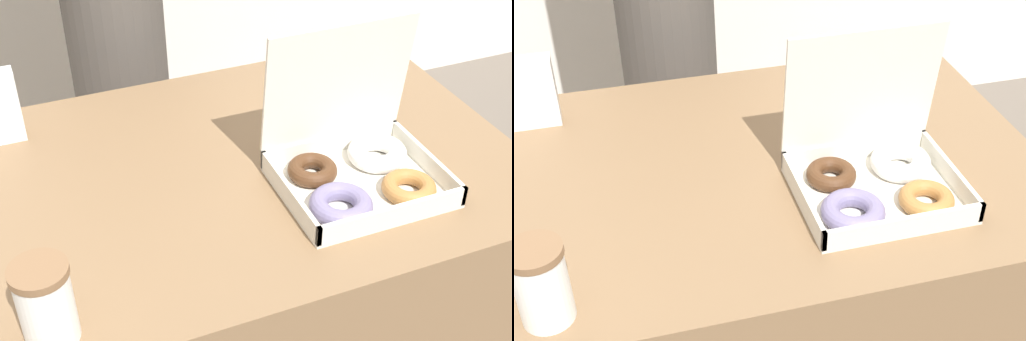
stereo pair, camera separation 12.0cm
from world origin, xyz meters
The scene contains 4 objects.
table centered at (0.00, 0.00, 0.38)m, with size 1.14×0.73×0.76m.
donut_box centered at (0.22, -0.13, 0.80)m, with size 0.29×0.26×0.28m.
coffee_cup centered at (-0.35, -0.29, 0.82)m, with size 0.08×0.08×0.13m.
napkin_holder centered at (-0.36, 0.26, 0.83)m, with size 0.10×0.04×0.14m.
Camera 2 is at (-0.23, -1.05, 1.53)m, focal length 50.00 mm.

